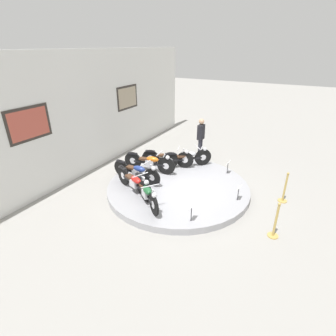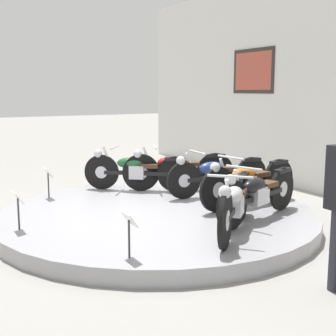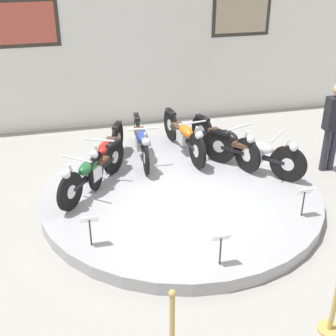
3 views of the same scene
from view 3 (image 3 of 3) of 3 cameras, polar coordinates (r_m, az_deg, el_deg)
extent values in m
plane|color=gray|center=(8.15, 1.55, -3.92)|extent=(60.00, 60.00, 0.00)
cylinder|color=#99999E|center=(8.10, 1.56, -3.30)|extent=(4.77, 4.77, 0.21)
cube|color=silver|center=(10.88, -3.70, 16.70)|extent=(14.00, 0.20, 4.41)
cube|color=#2D2823|center=(10.59, -17.07, 16.52)|extent=(1.40, 0.02, 1.00)
cube|color=#B24C3D|center=(10.59, -17.07, 16.52)|extent=(1.24, 0.02, 0.84)
cube|color=#2D2823|center=(11.39, 8.96, 18.06)|extent=(1.40, 0.02, 1.00)
cube|color=tan|center=(11.39, 8.97, 18.06)|extent=(1.24, 0.02, 0.84)
cylinder|color=black|center=(7.52, -11.84, -2.83)|extent=(0.43, 0.53, 0.64)
cylinder|color=silver|center=(7.52, -11.84, -2.83)|extent=(0.19, 0.22, 0.22)
cylinder|color=black|center=(8.50, -6.63, 1.35)|extent=(0.43, 0.53, 0.64)
cylinder|color=silver|center=(8.50, -6.63, 1.35)|extent=(0.19, 0.22, 0.22)
cube|color=black|center=(8.00, -9.08, -0.61)|extent=(0.82, 1.02, 0.07)
cube|color=silver|center=(7.96, -9.24, -0.61)|extent=(0.35, 0.38, 0.24)
ellipsoid|color=#1E562D|center=(7.81, -9.73, 0.11)|extent=(0.47, 0.51, 0.20)
cube|color=#472D1E|center=(8.10, -8.31, 0.93)|extent=(0.35, 0.38, 0.07)
cube|color=black|center=(8.39, -6.73, 3.00)|extent=(0.30, 0.35, 0.06)
cylinder|color=silver|center=(7.53, -11.34, -1.00)|extent=(0.19, 0.22, 0.54)
cylinder|color=silver|center=(7.49, -11.06, 1.11)|extent=(0.45, 0.36, 0.03)
sphere|color=silver|center=(7.32, -12.36, -0.75)|extent=(0.15, 0.15, 0.15)
cylinder|color=black|center=(8.03, -8.74, -0.34)|extent=(0.32, 0.63, 0.67)
cylinder|color=silver|center=(8.03, -8.74, -0.34)|extent=(0.15, 0.24, 0.23)
cylinder|color=black|center=(9.18, -6.18, 3.56)|extent=(0.32, 0.63, 0.67)
cylinder|color=silver|center=(9.18, -6.18, 3.56)|extent=(0.15, 0.24, 0.23)
cube|color=black|center=(8.60, -7.37, 1.74)|extent=(0.56, 1.17, 0.07)
cube|color=silver|center=(8.56, -7.46, 1.75)|extent=(0.31, 0.37, 0.24)
ellipsoid|color=red|center=(8.40, -7.72, 2.43)|extent=(0.39, 0.53, 0.20)
cube|color=#472D1E|center=(8.73, -7.02, 3.19)|extent=(0.31, 0.37, 0.07)
cube|color=black|center=(9.07, -6.27, 5.20)|extent=(0.23, 0.37, 0.06)
cylinder|color=silver|center=(8.06, -8.52, 1.40)|extent=(0.14, 0.25, 0.54)
cylinder|color=silver|center=(8.05, -8.42, 3.40)|extent=(0.51, 0.24, 0.03)
sphere|color=silver|center=(7.83, -9.05, 1.65)|extent=(0.15, 0.15, 0.15)
cylinder|color=black|center=(8.44, -2.72, 1.26)|extent=(0.09, 0.62, 0.62)
cylinder|color=silver|center=(8.44, -2.72, 1.26)|extent=(0.08, 0.22, 0.22)
cylinder|color=black|center=(9.66, -3.78, 4.78)|extent=(0.09, 0.62, 0.62)
cylinder|color=silver|center=(9.66, -3.78, 4.78)|extent=(0.08, 0.22, 0.22)
cube|color=black|center=(9.05, -3.28, 3.14)|extent=(0.15, 1.24, 0.07)
cube|color=silver|center=(9.00, -3.26, 3.15)|extent=(0.22, 0.33, 0.24)
ellipsoid|color=navy|center=(8.85, -3.20, 3.83)|extent=(0.25, 0.49, 0.20)
cube|color=#472D1E|center=(9.19, -3.48, 4.49)|extent=(0.22, 0.33, 0.07)
cube|color=black|center=(9.56, -3.83, 6.23)|extent=(0.12, 0.37, 0.06)
cylinder|color=silver|center=(8.49, -2.88, 2.91)|extent=(0.06, 0.25, 0.54)
cylinder|color=silver|center=(8.48, -3.02, 4.81)|extent=(0.54, 0.06, 0.03)
sphere|color=silver|center=(8.24, -2.72, 3.20)|extent=(0.15, 0.15, 0.15)
cylinder|color=black|center=(8.64, 3.58, 2.10)|extent=(0.14, 0.68, 0.68)
cylinder|color=silver|center=(8.64, 3.58, 2.10)|extent=(0.10, 0.24, 0.24)
cylinder|color=black|center=(9.78, 0.33, 5.30)|extent=(0.14, 0.68, 0.68)
cylinder|color=silver|center=(9.78, 0.33, 5.30)|extent=(0.10, 0.24, 0.24)
cube|color=black|center=(9.20, 1.86, 3.80)|extent=(0.23, 1.24, 0.07)
cube|color=silver|center=(9.16, 1.96, 3.82)|extent=(0.24, 0.34, 0.24)
ellipsoid|color=#D16619|center=(9.01, 2.22, 4.51)|extent=(0.28, 0.50, 0.20)
cube|color=#472D1E|center=(9.34, 1.35, 5.10)|extent=(0.24, 0.34, 0.07)
cube|color=black|center=(9.67, 0.34, 6.87)|extent=(0.15, 0.37, 0.06)
cylinder|color=silver|center=(8.68, 3.22, 3.69)|extent=(0.08, 0.25, 0.54)
cylinder|color=silver|center=(8.67, 2.97, 5.53)|extent=(0.54, 0.10, 0.03)
sphere|color=silver|center=(8.45, 3.81, 4.02)|extent=(0.15, 0.15, 0.15)
cylinder|color=black|center=(8.61, 9.62, 1.56)|extent=(0.27, 0.63, 0.65)
cylinder|color=silver|center=(8.61, 9.62, 1.56)|extent=(0.14, 0.24, 0.23)
cylinder|color=black|center=(9.54, 4.20, 4.56)|extent=(0.27, 0.63, 0.65)
cylinder|color=silver|center=(9.54, 4.20, 4.56)|extent=(0.14, 0.24, 0.23)
cube|color=black|center=(9.06, 6.78, 3.14)|extent=(0.49, 1.19, 0.07)
cube|color=silver|center=(9.03, 6.94, 3.17)|extent=(0.30, 0.37, 0.24)
ellipsoid|color=black|center=(8.89, 7.41, 3.88)|extent=(0.37, 0.53, 0.20)
cube|color=#472D1E|center=(9.16, 5.95, 4.42)|extent=(0.30, 0.37, 0.07)
cube|color=black|center=(9.44, 4.26, 6.12)|extent=(0.22, 0.37, 0.06)
cylinder|color=silver|center=(8.63, 9.07, 3.12)|extent=(0.13, 0.25, 0.54)
cylinder|color=silver|center=(8.60, 8.72, 4.95)|extent=(0.52, 0.21, 0.03)
sphere|color=silver|center=(8.43, 10.08, 3.49)|extent=(0.15, 0.15, 0.15)
cylinder|color=black|center=(8.42, 14.43, 0.48)|extent=(0.50, 0.53, 0.67)
cylinder|color=silver|center=(8.42, 14.43, 0.48)|extent=(0.21, 0.22, 0.24)
cylinder|color=black|center=(8.87, 6.27, 2.67)|extent=(0.50, 0.53, 0.67)
cylinder|color=silver|center=(8.87, 6.27, 2.67)|extent=(0.21, 0.22, 0.24)
cube|color=black|center=(8.62, 10.25, 1.61)|extent=(0.90, 0.95, 0.07)
cube|color=silver|center=(8.60, 10.50, 1.67)|extent=(0.37, 0.37, 0.24)
ellipsoid|color=#B2B5BA|center=(8.50, 11.21, 2.47)|extent=(0.49, 0.50, 0.20)
cube|color=#472D1E|center=(8.64, 8.99, 2.80)|extent=(0.37, 0.37, 0.07)
cube|color=black|center=(8.76, 6.37, 4.37)|extent=(0.32, 0.33, 0.06)
cylinder|color=silver|center=(8.38, 13.64, 1.95)|extent=(0.20, 0.21, 0.54)
cylinder|color=silver|center=(8.30, 13.15, 3.75)|extent=(0.41, 0.39, 0.03)
sphere|color=silver|center=(8.26, 15.09, 2.47)|extent=(0.15, 0.15, 0.15)
cylinder|color=#333338|center=(6.71, -9.44, -7.81)|extent=(0.02, 0.02, 0.42)
cube|color=white|center=(6.58, -9.59, -6.21)|extent=(0.26, 0.11, 0.15)
cylinder|color=#333338|center=(6.32, 6.40, -10.09)|extent=(0.02, 0.02, 0.42)
cube|color=white|center=(6.19, 6.51, -8.44)|extent=(0.26, 0.11, 0.15)
cylinder|color=#333338|center=(7.55, 16.13, -4.23)|extent=(0.02, 0.02, 0.42)
cube|color=white|center=(7.44, 16.36, -2.75)|extent=(0.26, 0.11, 0.15)
cylinder|color=#2D2D38|center=(9.43, 18.61, 2.08)|extent=(0.13, 0.13, 0.84)
cylinder|color=#2D2D38|center=(9.52, 19.43, 2.17)|extent=(0.13, 0.13, 0.84)
cube|color=black|center=(9.20, 19.73, 6.27)|extent=(0.36, 0.22, 0.63)
cylinder|color=tan|center=(5.21, 0.50, -19.16)|extent=(0.06, 0.06, 0.95)
sphere|color=tan|center=(4.85, 0.53, -15.03)|extent=(0.08, 0.08, 0.08)
cylinder|color=tan|center=(6.15, 19.05, -18.07)|extent=(0.28, 0.28, 0.03)
cylinder|color=tan|center=(5.84, 19.75, -14.89)|extent=(0.06, 0.06, 0.95)
camera|label=1|loc=(6.14, -74.42, 10.71)|focal=28.00mm
camera|label=2|loc=(8.93, 50.31, 2.75)|focal=50.00mm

